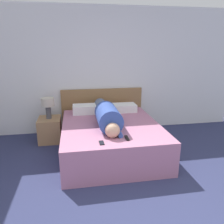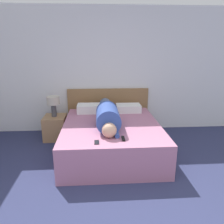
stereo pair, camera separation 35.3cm
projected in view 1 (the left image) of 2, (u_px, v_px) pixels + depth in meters
The scene contains 10 objects.
wall_back at pixel (102, 71), 4.63m from camera, with size 6.09×0.06×2.60m.
bed at pixel (111, 138), 3.82m from camera, with size 1.63×1.93×0.53m.
headboard at pixel (102, 110), 4.80m from camera, with size 1.75×0.04×0.94m.
nightstand at pixel (50, 130), 4.30m from camera, with size 0.43×0.48×0.47m.
table_lamp at pixel (48, 104), 4.15m from camera, with size 0.25×0.25×0.41m.
person_lying at pixel (107, 115), 3.68m from camera, with size 0.37×1.62×0.37m.
pillow_near_headboard at pixel (86, 109), 4.32m from camera, with size 0.51×0.32×0.16m.
pillow_second at pixel (124, 108), 4.45m from camera, with size 0.49×0.32×0.15m.
tv_remote at pixel (127, 138), 3.12m from camera, with size 0.04×0.15×0.02m.
cell_phone at pixel (102, 143), 2.98m from camera, with size 0.06×0.13×0.01m.
Camera 1 is at (-0.59, -1.41, 1.79)m, focal length 35.00 mm.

